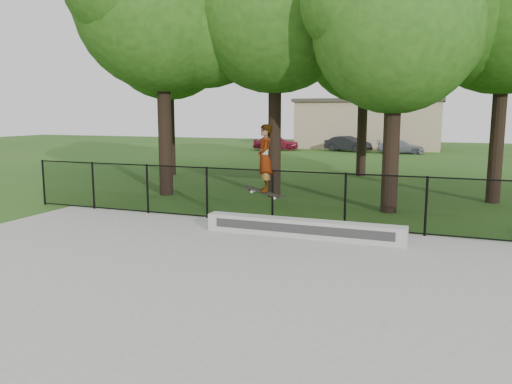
# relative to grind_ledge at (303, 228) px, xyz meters

# --- Properties ---
(ground) EXTENTS (100.00, 100.00, 0.00)m
(ground) POSITION_rel_grind_ledge_xyz_m (-1.19, -4.70, -0.28)
(ground) COLOR #204B15
(ground) RESTS_ON ground
(concrete_slab) EXTENTS (14.00, 12.00, 0.06)m
(concrete_slab) POSITION_rel_grind_ledge_xyz_m (-1.19, -4.70, -0.25)
(concrete_slab) COLOR gray
(concrete_slab) RESTS_ON ground
(grind_ledge) EXTENTS (4.96, 0.40, 0.44)m
(grind_ledge) POSITION_rel_grind_ledge_xyz_m (0.00, 0.00, 0.00)
(grind_ledge) COLOR #AAAAA5
(grind_ledge) RESTS_ON concrete_slab
(car_a) EXTENTS (4.07, 2.54, 1.30)m
(car_a) POSITION_rel_grind_ledge_xyz_m (-10.10, 28.13, 0.37)
(car_a) COLOR maroon
(car_a) RESTS_ON ground
(car_b) EXTENTS (3.63, 2.35, 1.23)m
(car_b) POSITION_rel_grind_ledge_xyz_m (-4.17, 28.71, 0.34)
(car_b) COLOR black
(car_b) RESTS_ON ground
(car_c) EXTENTS (3.25, 1.48, 1.02)m
(car_c) POSITION_rel_grind_ledge_xyz_m (-0.02, 28.14, 0.23)
(car_c) COLOR gray
(car_c) RESTS_ON ground
(skater_airborne) EXTENTS (0.82, 0.70, 1.82)m
(skater_airborne) POSITION_rel_grind_ledge_xyz_m (-0.93, -0.19, 1.68)
(skater_airborne) COLOR black
(skater_airborne) RESTS_ON ground
(chainlink_fence) EXTENTS (16.06, 0.06, 1.50)m
(chainlink_fence) POSITION_rel_grind_ledge_xyz_m (-1.19, 1.20, 0.53)
(chainlink_fence) COLOR black
(chainlink_fence) RESTS_ON concrete_slab
(tree_row) EXTENTS (20.58, 14.57, 10.13)m
(tree_row) POSITION_rel_grind_ledge_xyz_m (-2.68, 7.71, 6.35)
(tree_row) COLOR black
(tree_row) RESTS_ON ground
(distant_building) EXTENTS (12.40, 6.40, 4.30)m
(distant_building) POSITION_rel_grind_ledge_xyz_m (-3.19, 33.30, 1.88)
(distant_building) COLOR tan
(distant_building) RESTS_ON ground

